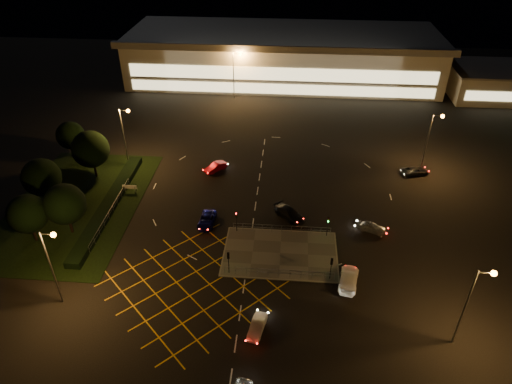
# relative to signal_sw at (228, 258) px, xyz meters

# --- Properties ---
(ground) EXTENTS (180.00, 180.00, 0.00)m
(ground) POSITION_rel_signal_sw_xyz_m (4.00, 5.99, -2.37)
(ground) COLOR black
(ground) RESTS_ON ground
(pedestrian_island) EXTENTS (14.00, 9.00, 0.12)m
(pedestrian_island) POSITION_rel_signal_sw_xyz_m (6.00, 3.99, -2.31)
(pedestrian_island) COLOR #4C4944
(pedestrian_island) RESTS_ON ground
(grass_verge) EXTENTS (18.00, 30.00, 0.08)m
(grass_verge) POSITION_rel_signal_sw_xyz_m (-24.00, 11.99, -2.33)
(grass_verge) COLOR black
(grass_verge) RESTS_ON ground
(hedge) EXTENTS (2.00, 26.00, 1.00)m
(hedge) POSITION_rel_signal_sw_xyz_m (-19.00, 11.99, -1.87)
(hedge) COLOR black
(hedge) RESTS_ON ground
(supermarket) EXTENTS (72.00, 26.50, 10.50)m
(supermarket) POSITION_rel_signal_sw_xyz_m (4.00, 67.95, 2.95)
(supermarket) COLOR beige
(supermarket) RESTS_ON ground
(retail_unit_a) EXTENTS (18.80, 14.80, 6.35)m
(retail_unit_a) POSITION_rel_signal_sw_xyz_m (50.00, 59.97, 0.85)
(retail_unit_a) COLOR beige
(retail_unit_a) RESTS_ON ground
(streetlight_sw) EXTENTS (1.78, 0.56, 10.03)m
(streetlight_sw) POSITION_rel_signal_sw_xyz_m (-17.56, -6.01, 4.20)
(streetlight_sw) COLOR slate
(streetlight_sw) RESTS_ON ground
(streetlight_se) EXTENTS (1.78, 0.56, 10.03)m
(streetlight_se) POSITION_rel_signal_sw_xyz_m (24.44, -8.01, 4.20)
(streetlight_se) COLOR slate
(streetlight_se) RESTS_ON ground
(streetlight_nw) EXTENTS (1.78, 0.56, 10.03)m
(streetlight_nw) POSITION_rel_signal_sw_xyz_m (-19.56, 23.99, 4.20)
(streetlight_nw) COLOR slate
(streetlight_nw) RESTS_ON ground
(streetlight_ne) EXTENTS (1.78, 0.56, 10.03)m
(streetlight_ne) POSITION_rel_signal_sw_xyz_m (28.44, 25.99, 4.20)
(streetlight_ne) COLOR slate
(streetlight_ne) RESTS_ON ground
(streetlight_far_left) EXTENTS (1.78, 0.56, 10.03)m
(streetlight_far_left) POSITION_rel_signal_sw_xyz_m (-5.56, 53.99, 4.20)
(streetlight_far_left) COLOR slate
(streetlight_far_left) RESTS_ON ground
(streetlight_far_right) EXTENTS (1.78, 0.56, 10.03)m
(streetlight_far_right) POSITION_rel_signal_sw_xyz_m (34.44, 55.99, 4.20)
(streetlight_far_right) COLOR slate
(streetlight_far_right) RESTS_ON ground
(signal_sw) EXTENTS (0.28, 0.30, 3.15)m
(signal_sw) POSITION_rel_signal_sw_xyz_m (0.00, 0.00, 0.00)
(signal_sw) COLOR black
(signal_sw) RESTS_ON pedestrian_island
(signal_se) EXTENTS (0.28, 0.30, 3.15)m
(signal_se) POSITION_rel_signal_sw_xyz_m (12.00, 0.00, 0.00)
(signal_se) COLOR black
(signal_se) RESTS_ON pedestrian_island
(signal_nw) EXTENTS (0.28, 0.30, 3.15)m
(signal_nw) POSITION_rel_signal_sw_xyz_m (0.00, 7.99, 0.00)
(signal_nw) COLOR black
(signal_nw) RESTS_ON pedestrian_island
(signal_ne) EXTENTS (0.28, 0.30, 3.15)m
(signal_ne) POSITION_rel_signal_sw_xyz_m (12.00, 7.99, 0.00)
(signal_ne) COLOR black
(signal_ne) RESTS_ON pedestrian_island
(tree_a) EXTENTS (5.04, 5.04, 6.86)m
(tree_a) POSITION_rel_signal_sw_xyz_m (-26.00, 3.99, 1.97)
(tree_a) COLOR black
(tree_a) RESTS_ON ground
(tree_b) EXTENTS (5.40, 5.40, 7.35)m
(tree_b) POSITION_rel_signal_sw_xyz_m (-28.00, 11.99, 2.28)
(tree_b) COLOR black
(tree_b) RESTS_ON ground
(tree_c) EXTENTS (5.76, 5.76, 7.84)m
(tree_c) POSITION_rel_signal_sw_xyz_m (-24.00, 19.99, 2.59)
(tree_c) COLOR black
(tree_c) RESTS_ON ground
(tree_d) EXTENTS (4.68, 4.68, 6.37)m
(tree_d) POSITION_rel_signal_sw_xyz_m (-30.00, 25.99, 1.65)
(tree_d) COLOR black
(tree_d) RESTS_ON ground
(tree_e) EXTENTS (5.40, 5.40, 7.35)m
(tree_e) POSITION_rel_signal_sw_xyz_m (-22.00, 5.99, 2.28)
(tree_e) COLOR black
(tree_e) RESTS_ON ground
(car_queue_white) EXTENTS (2.04, 3.93, 1.23)m
(car_queue_white) POSITION_rel_signal_sw_xyz_m (4.05, -8.19, -1.75)
(car_queue_white) COLOR silver
(car_queue_white) RESTS_ON ground
(car_left_blue) EXTENTS (2.29, 4.62, 1.26)m
(car_left_blue) POSITION_rel_signal_sw_xyz_m (-4.28, 9.32, -1.74)
(car_left_blue) COLOR #0E0E54
(car_left_blue) RESTS_ON ground
(car_far_dkgrey) EXTENTS (4.94, 4.91, 1.44)m
(car_far_dkgrey) POSITION_rel_signal_sw_xyz_m (6.98, 11.67, -1.65)
(car_far_dkgrey) COLOR black
(car_far_dkgrey) RESTS_ON ground
(car_right_silver) EXTENTS (4.05, 2.67, 1.28)m
(car_right_silver) POSITION_rel_signal_sw_xyz_m (18.01, 9.59, -1.73)
(car_right_silver) COLOR silver
(car_right_silver) RESTS_ON ground
(car_circ_red) EXTENTS (3.70, 3.87, 1.31)m
(car_circ_red) POSITION_rel_signal_sw_xyz_m (-5.26, 23.39, -1.71)
(car_circ_red) COLOR maroon
(car_circ_red) RESTS_ON ground
(car_east_grey) EXTENTS (4.83, 3.26, 1.23)m
(car_east_grey) POSITION_rel_signal_sw_xyz_m (26.83, 24.87, -1.75)
(car_east_grey) COLOR black
(car_east_grey) RESTS_ON ground
(car_approach_white) EXTENTS (2.99, 5.37, 1.47)m
(car_approach_white) POSITION_rel_signal_sw_xyz_m (14.12, -0.50, -1.63)
(car_approach_white) COLOR white
(car_approach_white) RESTS_ON ground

